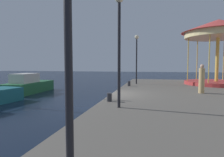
% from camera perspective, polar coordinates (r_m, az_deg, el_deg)
% --- Properties ---
extents(ground_plane, '(120.00, 120.00, 0.00)m').
position_cam_1_polar(ground_plane, '(11.74, -0.04, -8.35)').
color(ground_plane, black).
extents(motorboat_green, '(2.26, 5.31, 1.77)m').
position_cam_1_polar(motorboat_green, '(19.02, -23.79, -1.89)').
color(motorboat_green, '#236638').
rests_on(motorboat_green, ground).
extents(carousel, '(6.10, 6.10, 5.66)m').
position_cam_1_polar(carousel, '(19.22, 29.19, 11.13)').
color(carousel, '#B23333').
rests_on(carousel, quay_dock).
extents(lamp_post_mid_promenade, '(0.36, 0.36, 4.52)m').
position_cam_1_polar(lamp_post_mid_promenade, '(7.76, 2.15, 14.05)').
color(lamp_post_mid_promenade, black).
rests_on(lamp_post_mid_promenade, quay_dock).
extents(lamp_post_far_end, '(0.36, 0.36, 4.41)m').
position_cam_1_polar(lamp_post_far_end, '(17.47, 7.38, 8.23)').
color(lamp_post_far_end, black).
rests_on(lamp_post_far_end, quay_dock).
extents(bollard_south, '(0.24, 0.24, 0.40)m').
position_cam_1_polar(bollard_south, '(9.07, -0.79, -5.62)').
color(bollard_south, '#2D2D33').
rests_on(bollard_south, quay_dock).
extents(bollard_center, '(0.24, 0.24, 0.40)m').
position_cam_1_polar(bollard_center, '(15.71, 5.11, -1.51)').
color(bollard_center, '#2D2D33').
rests_on(bollard_center, quay_dock).
extents(person_by_the_water, '(0.34, 0.34, 1.77)m').
position_cam_1_polar(person_by_the_water, '(12.83, 25.27, -0.32)').
color(person_by_the_water, tan).
rests_on(person_by_the_water, quay_dock).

